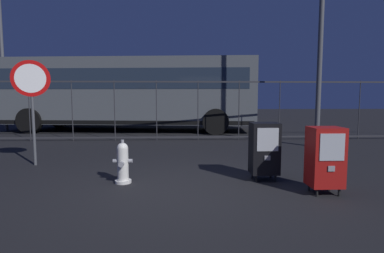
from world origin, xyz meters
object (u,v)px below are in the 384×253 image
at_px(fire_hydrant, 123,163).
at_px(street_light_near_right, 322,11).
at_px(stop_sign, 32,90).
at_px(newspaper_box_primary, 264,148).
at_px(bus_near, 129,91).
at_px(street_light_near_left, 1,30).
at_px(newspaper_box_secondary, 325,157).
at_px(bus_far, 159,92).

bearing_deg(fire_hydrant, street_light_near_right, 35.66).
xyz_separation_m(fire_hydrant, stop_sign, (-2.14, 1.46, 1.25)).
bearing_deg(street_light_near_right, newspaper_box_primary, -125.86).
bearing_deg(bus_near, newspaper_box_primary, -60.21).
distance_m(bus_near, street_light_near_right, 7.95).
bearing_deg(stop_sign, street_light_near_left, 121.96).
height_order(newspaper_box_secondary, bus_near, bus_near).
xyz_separation_m(newspaper_box_secondary, street_light_near_right, (1.81, 4.29, 3.28)).
xyz_separation_m(bus_far, street_light_near_right, (5.13, -8.81, 2.14)).
bearing_deg(fire_hydrant, bus_near, 98.12).
height_order(newspaper_box_primary, bus_far, bus_far).
xyz_separation_m(stop_sign, street_light_near_right, (7.11, 2.11, 2.25)).
xyz_separation_m(fire_hydrant, newspaper_box_secondary, (3.17, -0.72, 0.22)).
bearing_deg(stop_sign, newspaper_box_primary, -16.61).
relative_size(newspaper_box_primary, street_light_near_right, 0.15).
xyz_separation_m(newspaper_box_primary, street_light_near_right, (2.52, 3.48, 3.28)).
distance_m(stop_sign, bus_near, 6.76).
relative_size(newspaper_box_secondary, stop_sign, 0.46).
relative_size(fire_hydrant, street_light_near_left, 0.10).
distance_m(bus_far, street_light_near_left, 7.88).
bearing_deg(newspaper_box_secondary, newspaper_box_primary, 131.08).
height_order(stop_sign, street_light_near_left, street_light_near_left).
bearing_deg(street_light_near_right, street_light_near_left, 157.37).
relative_size(stop_sign, street_light_near_right, 0.34).
relative_size(newspaper_box_primary, newspaper_box_secondary, 1.00).
bearing_deg(newspaper_box_secondary, street_light_near_right, 67.13).
height_order(newspaper_box_primary, street_light_near_left, street_light_near_left).
relative_size(newspaper_box_secondary, street_light_near_left, 0.14).
distance_m(fire_hydrant, street_light_near_left, 11.19).
distance_m(bus_near, street_light_near_left, 5.82).
xyz_separation_m(bus_far, street_light_near_left, (-6.26, -4.06, 2.51)).
bearing_deg(street_light_near_right, newspaper_box_secondary, -112.87).
height_order(street_light_near_left, street_light_near_right, street_light_near_left).
bearing_deg(bus_far, street_light_near_left, -153.64).
distance_m(newspaper_box_primary, bus_near, 8.91).
height_order(bus_near, street_light_near_left, street_light_near_left).
height_order(stop_sign, bus_far, bus_far).
distance_m(fire_hydrant, newspaper_box_primary, 2.47).
relative_size(fire_hydrant, bus_far, 0.07).
bearing_deg(newspaper_box_primary, bus_far, 101.99).
bearing_deg(newspaper_box_secondary, stop_sign, 157.64).
bearing_deg(street_light_near_left, stop_sign, -58.04).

